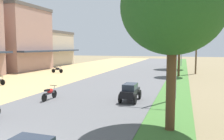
# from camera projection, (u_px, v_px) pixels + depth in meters

# --- Properties ---
(shophouse_mid) EXTENTS (10.14, 9.33, 10.10)m
(shophouse_mid) POSITION_uv_depth(u_px,v_px,m) (13.00, 39.00, 37.07)
(shophouse_mid) COLOR tan
(shophouse_mid) RESTS_ON ground
(shophouse_far) EXTENTS (7.32, 9.76, 6.90)m
(shophouse_far) POSITION_uv_depth(u_px,v_px,m) (50.00, 48.00, 47.30)
(shophouse_far) COLOR #C6B299
(shophouse_far) RESTS_ON ground
(parked_motorbike_fourth) EXTENTS (1.80, 0.54, 0.94)m
(parked_motorbike_fourth) POSITION_uv_depth(u_px,v_px,m) (57.00, 69.00, 32.88)
(parked_motorbike_fourth) COLOR black
(parked_motorbike_fourth) RESTS_ON dirt_shoulder
(median_tree_nearest) EXTENTS (4.43, 4.43, 7.36)m
(median_tree_nearest) POSITION_uv_depth(u_px,v_px,m) (173.00, 7.00, 9.68)
(median_tree_nearest) COLOR #4C351E
(median_tree_nearest) RESTS_ON median_strip
(median_tree_second) EXTENTS (3.25, 3.25, 7.44)m
(median_tree_second) POSITION_uv_depth(u_px,v_px,m) (180.00, 33.00, 28.42)
(median_tree_second) COLOR #4C351E
(median_tree_second) RESTS_ON median_strip
(median_tree_third) EXTENTS (4.58, 4.58, 9.59)m
(median_tree_third) POSITION_uv_depth(u_px,v_px,m) (180.00, 27.00, 38.45)
(median_tree_third) COLOR #4C351E
(median_tree_third) RESTS_ON median_strip
(streetlamp_near) EXTENTS (3.16, 0.20, 8.25)m
(streetlamp_near) POSITION_uv_depth(u_px,v_px,m) (177.00, 31.00, 15.61)
(streetlamp_near) COLOR gray
(streetlamp_near) RESTS_ON median_strip
(streetlamp_mid) EXTENTS (3.16, 0.20, 7.42)m
(streetlamp_mid) POSITION_uv_depth(u_px,v_px,m) (182.00, 44.00, 44.57)
(streetlamp_mid) COLOR gray
(streetlamp_mid) RESTS_ON median_strip
(utility_pole_near) EXTENTS (1.80, 0.20, 8.36)m
(utility_pole_near) POSITION_uv_depth(u_px,v_px,m) (197.00, 42.00, 31.84)
(utility_pole_near) COLOR brown
(utility_pole_near) RESTS_ON ground
(utility_pole_far) EXTENTS (1.80, 0.20, 8.97)m
(utility_pole_far) POSITION_uv_depth(u_px,v_px,m) (197.00, 40.00, 31.55)
(utility_pole_far) COLOR brown
(utility_pole_far) RESTS_ON ground
(car_sedan_black) EXTENTS (1.10, 2.26, 1.19)m
(car_sedan_black) POSITION_uv_depth(u_px,v_px,m) (130.00, 91.00, 15.46)
(car_sedan_black) COLOR black
(car_sedan_black) RESTS_ON road_strip
(motorbike_ahead_third) EXTENTS (0.54, 1.80, 0.94)m
(motorbike_ahead_third) POSITION_uv_depth(u_px,v_px,m) (50.00, 93.00, 15.86)
(motorbike_ahead_third) COLOR black
(motorbike_ahead_third) RESTS_ON road_strip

